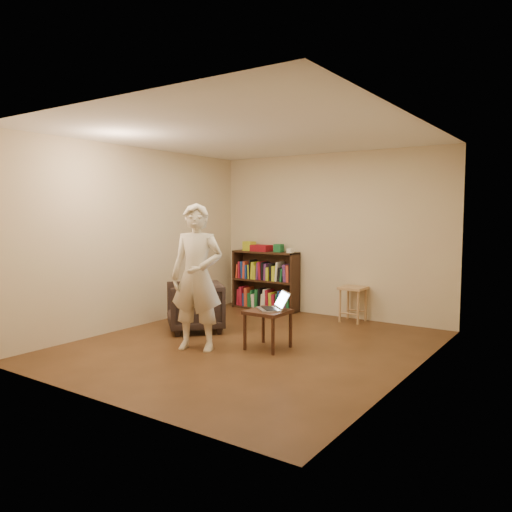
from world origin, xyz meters
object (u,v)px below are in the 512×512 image
Objects in this scene: laptop at (274,305)px; person at (197,277)px; side_table at (268,317)px; armchair at (195,307)px; bookshelf at (266,284)px; stool at (353,293)px.

person reaches higher than laptop.
side_table is 0.16m from laptop.
person is (0.66, -0.71, 0.54)m from armchair.
bookshelf is 2.49× the size of laptop.
stool is 1.95m from laptop.
stool is at bearing 90.48° from armchair.
person is (-0.93, -2.52, 0.45)m from stool.
stool is 1.11× the size of laptop.
stool is (1.63, -0.06, -0.01)m from bookshelf.
laptop is at bearing -95.82° from stool.
bookshelf is 2.46m from laptop.
person reaches higher than armchair.
person is at bearing -143.64° from side_table.
laptop is at bearing 17.92° from person.
bookshelf is at bearing 177.75° from stool.
stool is at bearing 125.89° from laptop.
person is (-0.74, -0.58, 0.36)m from laptop.
laptop is at bearing -54.36° from bookshelf.
side_table is at bearing -56.15° from bookshelf.
side_table is at bearing 33.66° from armchair.
armchair is 1.11m from person.
armchair is (0.03, -1.87, -0.10)m from bookshelf.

